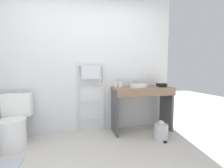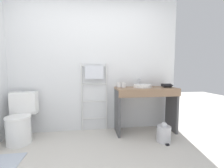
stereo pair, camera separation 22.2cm
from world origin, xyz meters
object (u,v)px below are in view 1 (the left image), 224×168
(cup_near_wall, at_px, (116,85))
(toilet, at_px, (14,124))
(towel_radiator, at_px, (91,82))
(hair_dryer, at_px, (162,85))
(trash_bin, at_px, (161,131))
(cup_near_edge, at_px, (121,85))
(sink_basin, at_px, (139,85))

(cup_near_wall, bearing_deg, toilet, -172.75)
(toilet, xyz_separation_m, towel_radiator, (1.19, 0.28, 0.59))
(towel_radiator, relative_size, hair_dryer, 6.65)
(toilet, xyz_separation_m, trash_bin, (2.28, -0.35, -0.21))
(trash_bin, bearing_deg, cup_near_edge, 137.35)
(sink_basin, bearing_deg, trash_bin, -64.39)
(towel_radiator, height_order, cup_near_edge, towel_radiator)
(cup_near_wall, bearing_deg, hair_dryer, -11.23)
(sink_basin, distance_m, hair_dryer, 0.46)
(hair_dryer, bearing_deg, cup_near_edge, 171.13)
(toilet, height_order, hair_dryer, hair_dryer)
(cup_near_edge, bearing_deg, cup_near_wall, 146.41)
(sink_basin, xyz_separation_m, cup_near_edge, (-0.34, 0.06, 0.02))
(toilet, xyz_separation_m, hair_dryer, (2.52, 0.04, 0.53))
(sink_basin, relative_size, cup_near_wall, 3.48)
(towel_radiator, height_order, hair_dryer, towel_radiator)
(cup_near_edge, relative_size, hair_dryer, 0.52)
(sink_basin, distance_m, cup_near_edge, 0.34)
(cup_near_edge, relative_size, trash_bin, 0.30)
(toilet, relative_size, sink_basin, 2.41)
(sink_basin, relative_size, cup_near_edge, 3.32)
(toilet, height_order, trash_bin, toilet)
(toilet, distance_m, towel_radiator, 1.36)
(hair_dryer, bearing_deg, trash_bin, -122.48)
(towel_radiator, height_order, sink_basin, towel_radiator)
(towel_radiator, xyz_separation_m, cup_near_wall, (0.47, -0.07, -0.05))
(towel_radiator, xyz_separation_m, sink_basin, (0.88, -0.18, -0.06))
(cup_near_edge, bearing_deg, trash_bin, -42.65)
(toilet, distance_m, cup_near_wall, 1.75)
(sink_basin, height_order, trash_bin, sink_basin)
(toilet, xyz_separation_m, sink_basin, (2.07, 0.10, 0.53))
(hair_dryer, relative_size, trash_bin, 0.59)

